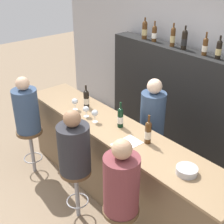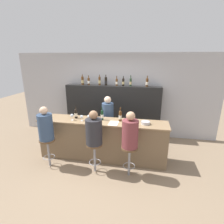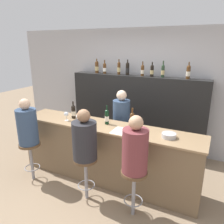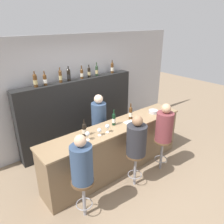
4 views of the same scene
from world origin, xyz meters
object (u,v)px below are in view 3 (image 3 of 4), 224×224
at_px(wine_bottle_counter_1, 107,117).
at_px(bar_stool_left, 30,152).
at_px(wine_bottle_counter_0, 73,112).
at_px(guest_seated_right, 135,149).
at_px(wine_bottle_counter_2, 132,120).
at_px(wine_bottle_backbar_2, 119,68).
at_px(wine_bottle_backbar_4, 142,70).
at_px(bar_stool_right, 134,181).
at_px(wine_bottle_backbar_3, 127,69).
at_px(wine_glass_0, 66,114).
at_px(wine_glass_1, 78,117).
at_px(bar_stool_middle, 86,167).
at_px(wine_bottle_backbar_6, 163,71).
at_px(wine_bottle_backbar_0, 97,67).
at_px(wine_bottle_backbar_7, 188,72).
at_px(wine_bottle_backbar_1, 105,68).
at_px(guest_seated_left, 27,125).
at_px(wine_glass_2, 87,118).
at_px(bartender, 121,132).
at_px(wine_bottle_backbar_5, 152,71).
at_px(metal_bowl, 169,135).
at_px(guest_seated_middle, 85,139).

xyz_separation_m(wine_bottle_counter_1, bar_stool_left, (-1.13, -0.64, -0.60)).
relative_size(wine_bottle_counter_0, guest_seated_right, 0.40).
bearing_deg(wine_bottle_counter_2, wine_bottle_backbar_2, 122.69).
height_order(wine_bottle_backbar_4, bar_stool_right, wine_bottle_backbar_4).
xyz_separation_m(wine_bottle_backbar_3, wine_glass_0, (-0.51, -1.46, -0.66)).
height_order(wine_glass_0, bar_stool_left, wine_glass_0).
xyz_separation_m(wine_glass_1, guest_seated_right, (1.20, -0.48, -0.10)).
distance_m(wine_glass_1, bar_stool_middle, 0.87).
xyz_separation_m(wine_bottle_backbar_6, wine_glass_0, (-1.26, -1.46, -0.65)).
xyz_separation_m(wine_bottle_backbar_0, wine_bottle_backbar_7, (1.97, 0.00, -0.00)).
relative_size(wine_bottle_backbar_1, guest_seated_left, 0.39).
height_order(wine_bottle_counter_2, bar_stool_right, wine_bottle_counter_2).
bearing_deg(wine_bottle_counter_1, wine_bottle_backbar_0, 125.77).
xyz_separation_m(wine_bottle_backbar_1, guest_seated_left, (-0.39, -1.94, -0.75)).
relative_size(wine_glass_0, wine_glass_2, 0.98).
bearing_deg(wine_glass_0, bar_stool_right, -18.40).
xyz_separation_m(wine_bottle_backbar_4, bar_stool_right, (0.60, -1.94, -1.23)).
xyz_separation_m(guest_seated_left, bartender, (1.16, 1.16, -0.33)).
xyz_separation_m(wine_bottle_backbar_5, wine_glass_1, (-0.80, -1.46, -0.66)).
bearing_deg(guest_seated_right, bar_stool_left, 180.00).
bearing_deg(wine_bottle_backbar_2, wine_bottle_backbar_4, -0.00).
bearing_deg(wine_glass_1, wine_bottle_counter_1, 18.69).
bearing_deg(wine_bottle_counter_2, wine_bottle_backbar_5, 94.70).
xyz_separation_m(wine_bottle_backbar_2, wine_bottle_backbar_6, (0.95, -0.00, -0.01)).
bearing_deg(wine_bottle_backbar_4, wine_bottle_backbar_1, 180.00).
bearing_deg(wine_glass_1, bar_stool_right, -21.82).
height_order(wine_bottle_counter_1, wine_glass_1, wine_bottle_counter_1).
xyz_separation_m(metal_bowl, guest_seated_middle, (-1.06, -0.54, -0.04)).
distance_m(wine_bottle_backbar_0, bar_stool_middle, 2.48).
relative_size(bar_stool_left, bar_stool_middle, 1.00).
xyz_separation_m(wine_bottle_backbar_2, bar_stool_right, (1.13, -1.94, -1.25)).
height_order(wine_bottle_counter_1, bar_stool_left, wine_bottle_counter_1).
height_order(wine_bottle_backbar_0, wine_glass_0, wine_bottle_backbar_0).
bearing_deg(wine_glass_0, wine_glass_2, 0.00).
xyz_separation_m(wine_bottle_backbar_6, bartender, (-0.53, -0.78, -1.09)).
distance_m(wine_glass_0, bar_stool_left, 0.87).
height_order(wine_bottle_backbar_0, wine_bottle_backbar_1, wine_bottle_backbar_0).
relative_size(wine_bottle_backbar_5, wine_glass_0, 1.85).
relative_size(wine_bottle_counter_2, wine_bottle_backbar_4, 1.13).
xyz_separation_m(wine_glass_1, wine_glass_2, (0.18, 0.00, 0.02)).
bearing_deg(bar_stool_right, wine_bottle_counter_1, 139.22).
bearing_deg(wine_bottle_backbar_7, wine_bottle_backbar_2, -180.00).
distance_m(wine_glass_2, bar_stool_left, 1.14).
distance_m(wine_bottle_backbar_1, wine_bottle_backbar_6, 1.29).
bearing_deg(wine_bottle_counter_1, wine_bottle_backbar_3, 98.45).
height_order(bar_stool_left, guest_seated_middle, guest_seated_middle).
bearing_deg(wine_bottle_backbar_7, wine_bottle_backbar_1, -180.00).
relative_size(wine_bottle_counter_2, guest_seated_left, 0.44).
bearing_deg(guest_seated_middle, wine_bottle_backbar_3, 95.08).
distance_m(wine_bottle_backbar_0, bar_stool_left, 2.31).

